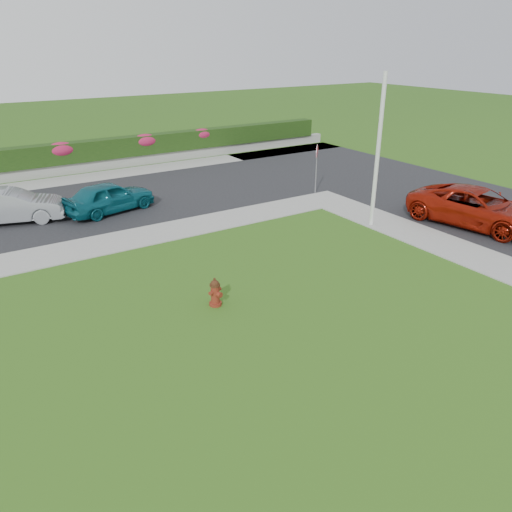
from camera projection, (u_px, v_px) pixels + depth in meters
ground at (340, 328)px, 12.91m from camera, size 120.00×120.00×0.00m
street_right at (486, 209)px, 21.93m from camera, size 8.00×32.00×0.04m
street_far at (32, 215)px, 21.25m from camera, size 26.00×8.00×0.04m
sidewalk_far at (28, 260)px, 16.89m from camera, size 24.00×2.00×0.04m
curb_corner at (325, 199)px, 23.32m from camera, size 2.00×2.00×0.04m
sidewalk_beyond at (92, 177)px, 27.09m from camera, size 34.00×2.00×0.04m
retaining_wall at (84, 167)px, 28.14m from camera, size 34.00×0.40×0.60m
hedge at (82, 151)px, 27.88m from camera, size 32.00×0.90×1.10m
fire_hydrant at (215, 293)px, 13.88m from camera, size 0.43×0.41×0.83m
suv_red at (477, 207)px, 19.71m from camera, size 3.43×5.68×1.47m
sedan_teal at (109, 197)px, 21.30m from camera, size 4.15×2.46×1.33m
sedan_silver at (11, 206)px, 20.07m from camera, size 4.34×2.56×1.35m
utility_pole at (378, 153)px, 18.94m from camera, size 0.16×0.16×5.85m
stop_sign at (317, 158)px, 23.54m from camera, size 0.48×0.47×2.39m
flower_clump_d at (61, 149)px, 27.17m from camera, size 1.56×1.01×0.78m
flower_clump_e at (145, 141)px, 29.54m from camera, size 1.52×0.98×0.76m
flower_clump_f at (202, 134)px, 31.39m from camera, size 1.34×0.86×0.67m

